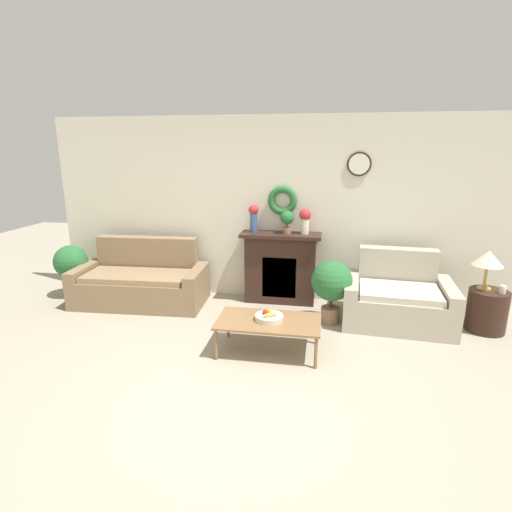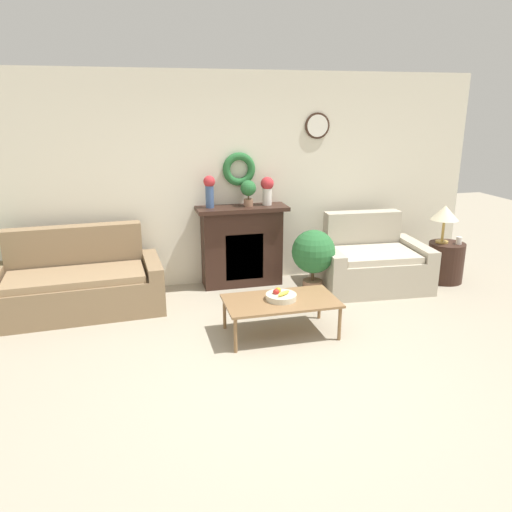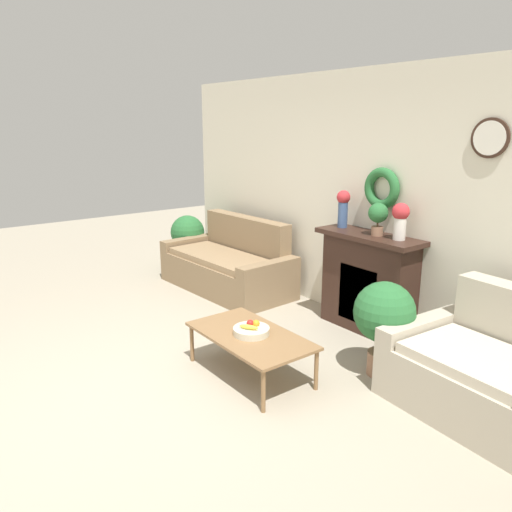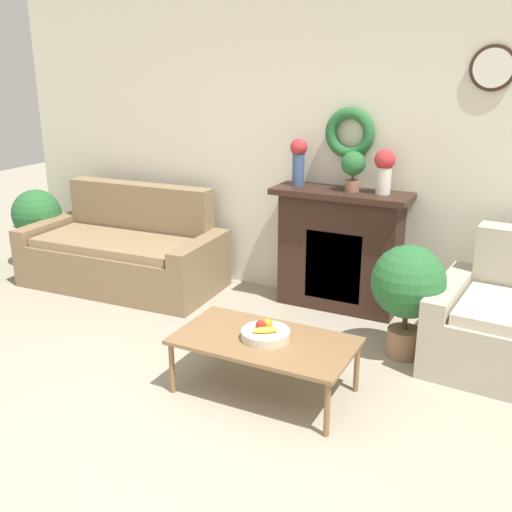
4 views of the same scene
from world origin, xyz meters
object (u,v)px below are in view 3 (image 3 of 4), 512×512
(couch_left, at_px, (229,266))
(potted_plant_floor_by_loveseat, at_px, (384,316))
(coffee_table, at_px, (250,337))
(fruit_bowl, at_px, (251,330))
(potted_plant_on_mantel, at_px, (378,215))
(fireplace, at_px, (368,282))
(loveseat_right, at_px, (490,373))
(potted_plant_floor_by_couch, at_px, (188,236))
(vase_on_mantel_left, at_px, (343,206))
(vase_on_mantel_right, at_px, (400,218))

(couch_left, xyz_separation_m, potted_plant_floor_by_loveseat, (2.77, -0.27, 0.23))
(coffee_table, xyz_separation_m, potted_plant_floor_by_loveseat, (0.69, 0.91, 0.20))
(couch_left, bearing_deg, fruit_bowl, -32.56)
(couch_left, distance_m, coffee_table, 2.39)
(coffee_table, bearing_deg, fruit_bowl, 80.21)
(potted_plant_on_mantel, bearing_deg, fruit_bowl, -91.29)
(fruit_bowl, bearing_deg, fireplace, 91.92)
(loveseat_right, distance_m, potted_plant_floor_by_couch, 4.79)
(fireplace, height_order, potted_plant_floor_by_couch, fireplace)
(fireplace, bearing_deg, potted_plant_on_mantel, -9.36)
(loveseat_right, relative_size, coffee_table, 1.24)
(fireplace, height_order, fruit_bowl, fireplace)
(loveseat_right, bearing_deg, vase_on_mantel_left, 170.77)
(coffee_table, bearing_deg, couch_left, 150.21)
(coffee_table, bearing_deg, vase_on_mantel_right, 79.64)
(vase_on_mantel_right, relative_size, potted_plant_floor_by_couch, 0.44)
(fruit_bowl, height_order, potted_plant_floor_by_loveseat, potted_plant_floor_by_loveseat)
(vase_on_mantel_right, bearing_deg, fruit_bowl, -100.37)
(coffee_table, height_order, vase_on_mantel_left, vase_on_mantel_left)
(potted_plant_floor_by_couch, bearing_deg, loveseat_right, -1.47)
(potted_plant_on_mantel, bearing_deg, potted_plant_floor_by_loveseat, -44.67)
(fireplace, distance_m, vase_on_mantel_right, 0.80)
(potted_plant_floor_by_loveseat, bearing_deg, fireplace, 138.28)
(potted_plant_on_mantel, height_order, potted_plant_floor_by_loveseat, potted_plant_on_mantel)
(vase_on_mantel_left, bearing_deg, vase_on_mantel_right, 0.00)
(couch_left, distance_m, potted_plant_on_mantel, 2.34)
(coffee_table, relative_size, fruit_bowl, 3.65)
(coffee_table, bearing_deg, fireplace, 91.85)
(loveseat_right, distance_m, coffee_table, 1.91)
(loveseat_right, bearing_deg, fireplace, 167.78)
(fruit_bowl, bearing_deg, vase_on_mantel_left, 106.18)
(loveseat_right, xyz_separation_m, vase_on_mantel_left, (-2.01, 0.47, 0.97))
(potted_plant_floor_by_couch, xyz_separation_m, potted_plant_floor_by_loveseat, (3.93, -0.32, 0.05))
(vase_on_mantel_right, distance_m, potted_plant_floor_by_loveseat, 1.06)
(fireplace, relative_size, vase_on_mantel_left, 2.89)
(fruit_bowl, relative_size, vase_on_mantel_right, 0.88)
(fireplace, height_order, potted_plant_floor_by_loveseat, fireplace)
(fruit_bowl, bearing_deg, vase_on_mantel_right, 79.63)
(potted_plant_on_mantel, bearing_deg, coffee_table, -91.34)
(coffee_table, xyz_separation_m, potted_plant_on_mantel, (0.04, 1.56, 0.90))
(vase_on_mantel_left, xyz_separation_m, vase_on_mantel_right, (0.74, 0.00, -0.03))
(fruit_bowl, distance_m, vase_on_mantel_left, 1.85)
(couch_left, xyz_separation_m, vase_on_mantel_left, (1.62, 0.39, 0.97))
(potted_plant_floor_by_couch, bearing_deg, vase_on_mantel_left, 7.19)
(vase_on_mantel_right, relative_size, potted_plant_on_mantel, 1.09)
(loveseat_right, distance_m, vase_on_mantel_right, 1.65)
(loveseat_right, distance_m, vase_on_mantel_left, 2.28)
(fireplace, height_order, coffee_table, fireplace)
(fireplace, relative_size, potted_plant_floor_by_couch, 1.43)
(coffee_table, relative_size, potted_plant_on_mantel, 3.49)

